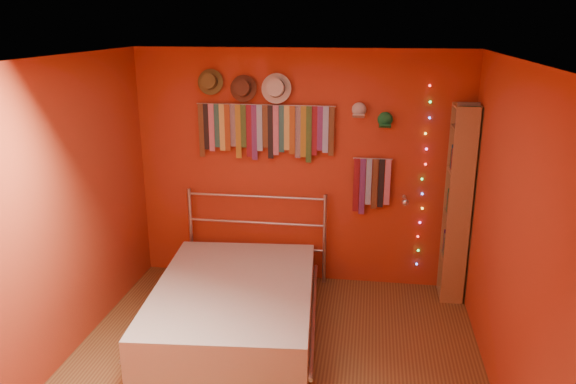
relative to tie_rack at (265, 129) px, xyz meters
The scene contains 16 objects.
ground 2.41m from the tie_rack, 78.09° to the right, with size 3.50×3.50×0.00m, color brown.
back_wall 0.57m from the tie_rack, 10.38° to the left, with size 3.50×0.02×2.50m, color #A2211A.
right_wall 2.73m from the tie_rack, 38.67° to the right, with size 0.02×3.50×2.50m, color #A2211A.
left_wall 2.23m from the tie_rack, 129.62° to the right, with size 0.02×3.50×2.50m, color #A2211A.
ceiling 1.90m from the tie_rack, 78.09° to the right, with size 3.50×3.50×0.02m, color white.
tie_rack is the anchor object (origin of this frame).
small_tie_rack 1.23m from the tie_rack, ahead, with size 0.40×0.03×0.60m.
fedora_olive 0.74m from the tie_rack, behind, with size 0.27×0.14×0.26m.
fedora_brown 0.47m from the tie_rack, behind, with size 0.27×0.15×0.27m.
fedora_white 0.44m from the tie_rack, 15.61° to the right, with size 0.31×0.17×0.30m.
cap_white 0.98m from the tie_rack, ahead, with size 0.16×0.20×0.16m.
cap_green 1.22m from the tie_rack, ahead, with size 0.16×0.21×0.16m.
fairy_lights 1.71m from the tie_rack, ahead, with size 0.05×0.02×1.92m.
reading_lamp 1.61m from the tie_rack, ahead, with size 0.07×0.30×0.09m.
bookshelf 2.13m from the tie_rack, ahead, with size 0.25×0.34×2.00m.
bed 1.82m from the tie_rack, 95.42° to the right, with size 1.69×2.14×1.01m.
Camera 1 is at (0.73, -3.95, 2.76)m, focal length 35.00 mm.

